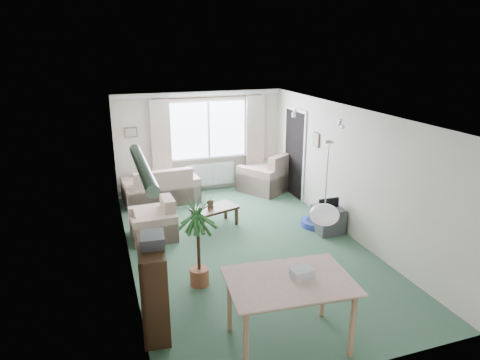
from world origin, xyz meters
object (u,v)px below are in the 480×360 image
object	(u,v)px
bookshelf	(153,286)
sofa	(161,184)
dining_table	(288,312)
armchair_corner	(265,172)
houseplant	(198,241)
pet_bed	(316,223)
armchair_left	(153,218)
tv_cube	(328,219)
coffee_table	(215,217)

from	to	relation	value
bookshelf	sofa	bearing A→B (deg)	85.15
sofa	dining_table	bearing A→B (deg)	92.90
armchair_corner	houseplant	distance (m)	4.50
bookshelf	pet_bed	bearing A→B (deg)	36.76
armchair_left	tv_cube	xyz separation A→B (m)	(3.20, -0.83, -0.13)
coffee_table	bookshelf	distance (m)	3.21
armchair_left	tv_cube	size ratio (longest dim) A/B	1.54
coffee_table	pet_bed	size ratio (longest dim) A/B	1.51
tv_cube	armchair_left	bearing A→B (deg)	165.59
sofa	dining_table	world-z (taller)	dining_table
armchair_left	coffee_table	size ratio (longest dim) A/B	0.95
bookshelf	houseplant	distance (m)	1.10
coffee_table	houseplant	world-z (taller)	houseplant
sofa	tv_cube	world-z (taller)	sofa
armchair_left	houseplant	xyz separation A→B (m)	(0.42, -1.89, 0.34)
armchair_left	pet_bed	distance (m)	3.18
coffee_table	dining_table	world-z (taller)	dining_table
armchair_corner	armchair_left	distance (m)	3.48
bookshelf	pet_bed	world-z (taller)	bookshelf
bookshelf	tv_cube	distance (m)	4.01
sofa	armchair_corner	bearing A→B (deg)	174.99
armchair_corner	bookshelf	size ratio (longest dim) A/B	0.90
armchair_left	tv_cube	bearing A→B (deg)	73.48
houseplant	tv_cube	world-z (taller)	houseplant
armchair_corner	dining_table	distance (m)	5.64
armchair_corner	tv_cube	bearing A→B (deg)	62.42
armchair_corner	pet_bed	size ratio (longest dim) A/B	1.81
armchair_corner	dining_table	bearing A→B (deg)	38.34
armchair_corner	pet_bed	bearing A→B (deg)	61.03
sofa	pet_bed	size ratio (longest dim) A/B	2.85
sofa	houseplant	bearing A→B (deg)	85.46
armchair_left	bookshelf	bearing A→B (deg)	-9.22
sofa	houseplant	xyz separation A→B (m)	(-0.01, -3.73, 0.30)
houseplant	tv_cube	bearing A→B (deg)	20.97
armchair_left	coffee_table	world-z (taller)	armchair_left
sofa	armchair_left	world-z (taller)	sofa
tv_cube	pet_bed	xyz separation A→B (m)	(-0.08, 0.31, -0.19)
bookshelf	dining_table	bearing A→B (deg)	-25.02
armchair_corner	tv_cube	world-z (taller)	armchair_corner
dining_table	tv_cube	xyz separation A→B (m)	(2.08, 2.69, -0.18)
houseplant	dining_table	distance (m)	1.79
sofa	dining_table	distance (m)	5.39
coffee_table	tv_cube	world-z (taller)	tv_cube
coffee_table	dining_table	bearing A→B (deg)	-91.55
bookshelf	pet_bed	xyz separation A→B (m)	(3.46, 2.15, -0.52)
sofa	bookshelf	distance (m)	4.58
coffee_table	bookshelf	bearing A→B (deg)	-119.26
houseplant	tv_cube	distance (m)	3.01
armchair_corner	houseplant	xyz separation A→B (m)	(-2.55, -3.70, 0.24)
armchair_left	dining_table	size ratio (longest dim) A/B	0.62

